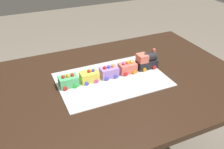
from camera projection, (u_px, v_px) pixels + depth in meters
The scene contains 7 objects.
dining_table at pixel (120, 95), 1.44m from camera, with size 1.40×1.00×0.74m.
cake_board at pixel (112, 79), 1.38m from camera, with size 0.60×0.40×0.00m, color silver.
cake_locomotive at pixel (147, 61), 1.47m from camera, with size 0.14×0.08×0.12m.
cake_car_flatbed_coral at pixel (127, 68), 1.43m from camera, with size 0.10×0.08×0.07m.
cake_car_tanker_lavender at pixel (109, 72), 1.39m from camera, with size 0.10×0.08×0.07m.
cake_car_caboose_lemon at pixel (89, 76), 1.35m from camera, with size 0.10×0.08×0.07m.
cake_car_gondola_mint_green at pixel (68, 81), 1.31m from camera, with size 0.10×0.08×0.07m.
Camera 1 is at (0.52, 1.05, 1.48)m, focal length 39.45 mm.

